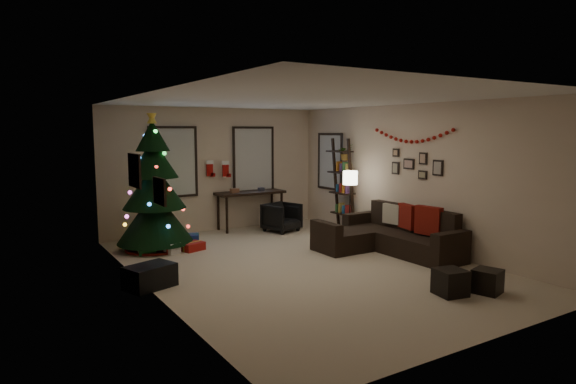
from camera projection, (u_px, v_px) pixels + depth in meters
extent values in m
plane|color=beige|center=(302.00, 265.00, 8.16)|extent=(7.00, 7.00, 0.00)
plane|color=white|center=(303.00, 99.00, 7.83)|extent=(7.00, 7.00, 0.00)
plane|color=beige|center=(215.00, 170.00, 10.94)|extent=(5.00, 0.00, 5.00)
plane|color=beige|center=(493.00, 215.00, 5.05)|extent=(5.00, 0.00, 5.00)
plane|color=beige|center=(148.00, 194.00, 6.68)|extent=(0.00, 7.00, 7.00)
plane|color=beige|center=(413.00, 176.00, 9.31)|extent=(0.00, 7.00, 7.00)
cube|color=#728CB2|center=(173.00, 162.00, 10.39)|extent=(0.94, 0.02, 1.35)
cube|color=beige|center=(173.00, 162.00, 10.39)|extent=(0.94, 0.03, 1.35)
cube|color=#728CB2|center=(253.00, 159.00, 11.39)|extent=(0.94, 0.02, 1.35)
cube|color=beige|center=(253.00, 159.00, 11.39)|extent=(0.94, 0.03, 1.35)
cube|color=#728CB2|center=(330.00, 161.00, 11.42)|extent=(0.05, 0.27, 1.17)
cube|color=beige|center=(330.00, 161.00, 11.42)|extent=(0.05, 0.45, 1.17)
cylinder|color=black|center=(156.00, 241.00, 9.30)|extent=(0.10, 0.10, 0.31)
cone|color=black|center=(155.00, 216.00, 9.24)|extent=(1.40, 1.40, 0.98)
cone|color=black|center=(154.00, 186.00, 9.17)|extent=(1.16, 1.16, 0.83)
cone|color=black|center=(153.00, 158.00, 9.11)|extent=(0.91, 0.91, 0.72)
cone|color=black|center=(152.00, 135.00, 9.06)|extent=(0.62, 0.62, 0.57)
cylinder|color=maroon|center=(156.00, 248.00, 9.31)|extent=(1.14, 1.14, 0.04)
cube|color=#14591E|center=(147.00, 247.00, 8.89)|extent=(0.30, 0.22, 0.25)
cube|color=gold|center=(134.00, 242.00, 9.21)|extent=(0.26, 0.26, 0.28)
cube|color=silver|center=(172.00, 248.00, 8.94)|extent=(0.22, 0.22, 0.20)
cube|color=navy|center=(190.00, 240.00, 9.58)|extent=(0.35, 0.28, 0.22)
cube|color=maroon|center=(192.00, 246.00, 9.19)|extent=(0.40, 0.30, 0.15)
cube|color=black|center=(401.00, 242.00, 9.05)|extent=(0.77, 2.07, 0.36)
cube|color=black|center=(413.00, 219.00, 9.15)|extent=(0.20, 2.07, 0.46)
cube|color=black|center=(451.00, 249.00, 8.08)|extent=(0.77, 0.20, 0.57)
cube|color=black|center=(360.00, 227.00, 9.99)|extent=(0.77, 0.20, 0.57)
cube|color=black|center=(346.00, 241.00, 9.19)|extent=(0.73, 0.77, 0.36)
cube|color=black|center=(326.00, 238.00, 8.94)|extent=(0.18, 0.77, 0.57)
cube|color=maroon|center=(429.00, 221.00, 8.68)|extent=(0.20, 0.51, 0.50)
cube|color=maroon|center=(407.00, 216.00, 9.11)|extent=(0.22, 0.46, 0.45)
cube|color=beige|center=(392.00, 214.00, 9.45)|extent=(0.16, 0.39, 0.37)
cube|color=black|center=(450.00, 282.00, 6.68)|extent=(0.44, 0.44, 0.35)
cube|color=black|center=(487.00, 281.00, 6.77)|extent=(0.43, 0.43, 0.33)
cube|color=black|center=(250.00, 193.00, 11.16)|extent=(1.57, 0.56, 0.06)
cylinder|color=black|center=(227.00, 216.00, 10.66)|extent=(0.06, 0.06, 0.78)
cylinder|color=black|center=(218.00, 213.00, 11.04)|extent=(0.06, 0.06, 0.78)
cylinder|color=black|center=(282.00, 210.00, 11.38)|extent=(0.06, 0.06, 0.78)
cylinder|color=black|center=(272.00, 208.00, 11.76)|extent=(0.06, 0.06, 0.78)
imported|color=black|center=(282.00, 217.00, 10.90)|extent=(0.75, 0.73, 0.63)
cube|color=black|center=(351.00, 186.00, 10.60)|extent=(0.05, 0.05, 2.04)
cube|color=black|center=(336.00, 184.00, 11.06)|extent=(0.05, 0.05, 2.04)
cube|color=black|center=(342.00, 213.00, 10.89)|extent=(0.30, 0.57, 0.03)
cube|color=black|center=(342.00, 193.00, 10.84)|extent=(0.30, 0.57, 0.03)
cube|color=black|center=(342.00, 172.00, 10.78)|extent=(0.30, 0.57, 0.03)
cube|color=black|center=(343.00, 151.00, 10.73)|extent=(0.30, 0.57, 0.03)
imported|color=#4C4C4C|center=(345.00, 150.00, 10.67)|extent=(0.47, 0.43, 0.46)
cylinder|color=black|center=(349.00, 238.00, 10.18)|extent=(0.24, 0.24, 0.03)
cylinder|color=black|center=(350.00, 209.00, 10.11)|extent=(0.03, 0.03, 1.17)
cylinder|color=white|center=(350.00, 178.00, 10.03)|extent=(0.29, 0.29, 0.28)
cube|color=black|center=(134.00, 171.00, 7.26)|extent=(0.04, 0.60, 0.50)
cube|color=tan|center=(134.00, 171.00, 7.26)|extent=(0.01, 0.54, 0.45)
cube|color=black|center=(159.00, 191.00, 6.31)|extent=(0.04, 0.45, 0.35)
cube|color=beige|center=(159.00, 191.00, 6.31)|extent=(0.01, 0.41, 0.31)
cube|color=black|center=(438.00, 168.00, 8.77)|extent=(0.03, 0.22, 0.28)
cube|color=black|center=(423.00, 158.00, 9.05)|extent=(0.03, 0.18, 0.22)
cube|color=black|center=(423.00, 175.00, 9.08)|extent=(0.03, 0.20, 0.16)
cube|color=black|center=(409.00, 164.00, 9.36)|extent=(0.03, 0.26, 0.20)
cube|color=black|center=(396.00, 168.00, 9.66)|extent=(0.03, 0.18, 0.24)
cube|color=black|center=(396.00, 153.00, 9.63)|extent=(0.03, 0.16, 0.16)
cube|color=#990F0C|center=(210.00, 169.00, 10.80)|extent=(0.14, 0.04, 0.30)
cube|color=white|center=(210.00, 162.00, 10.78)|extent=(0.16, 0.05, 0.08)
cube|color=#990F0C|center=(213.00, 175.00, 10.85)|extent=(0.10, 0.04, 0.08)
cube|color=#990F0C|center=(226.00, 170.00, 10.89)|extent=(0.14, 0.04, 0.30)
cube|color=white|center=(225.00, 163.00, 10.87)|extent=(0.16, 0.05, 0.08)
cube|color=#990F0C|center=(229.00, 175.00, 10.94)|extent=(0.10, 0.04, 0.08)
cube|color=black|center=(150.00, 276.00, 6.99)|extent=(0.77, 0.63, 0.33)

